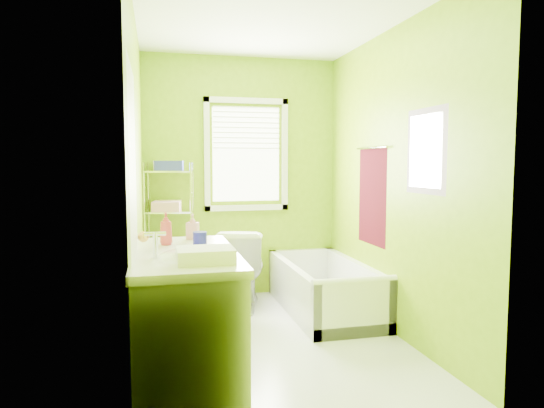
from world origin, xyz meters
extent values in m
plane|color=silver|center=(0.00, 0.00, 0.00)|extent=(2.90, 2.90, 0.00)
cube|color=#729907|center=(0.00, 1.45, 1.30)|extent=(2.10, 0.04, 2.60)
cube|color=#729907|center=(0.00, -1.45, 1.30)|extent=(2.10, 0.04, 2.60)
cube|color=#729907|center=(-1.05, 0.00, 1.30)|extent=(0.04, 2.90, 2.60)
cube|color=#729907|center=(1.05, 0.00, 1.30)|extent=(0.04, 2.90, 2.60)
cube|color=white|center=(0.00, 0.00, 2.60)|extent=(2.10, 2.90, 0.04)
cube|color=white|center=(0.05, 1.44, 1.55)|extent=(0.74, 0.01, 1.01)
cube|color=white|center=(0.05, 1.42, 0.97)|extent=(0.92, 0.05, 0.06)
cube|color=white|center=(0.05, 1.42, 2.13)|extent=(0.92, 0.05, 0.06)
cube|color=white|center=(-0.38, 1.42, 1.55)|extent=(0.06, 0.05, 1.22)
cube|color=white|center=(0.48, 1.42, 1.55)|extent=(0.06, 0.05, 1.22)
cube|color=white|center=(0.05, 1.42, 1.84)|extent=(0.72, 0.02, 0.50)
cube|color=white|center=(-1.04, -1.00, 1.00)|extent=(0.02, 0.80, 2.00)
sphere|color=gold|center=(-1.00, -0.67, 1.00)|extent=(0.07, 0.07, 0.07)
cube|color=#440710|center=(1.04, 0.35, 1.15)|extent=(0.02, 0.58, 0.90)
cylinder|color=silver|center=(1.02, 0.35, 1.60)|extent=(0.02, 0.62, 0.02)
cube|color=#CC5972|center=(1.04, -0.55, 1.55)|extent=(0.02, 0.54, 0.64)
cube|color=white|center=(1.03, -0.55, 1.55)|extent=(0.01, 0.44, 0.54)
cube|color=white|center=(0.68, 0.65, 0.05)|extent=(0.74, 1.60, 0.11)
cube|color=white|center=(0.34, 0.65, 0.24)|extent=(0.07, 1.60, 0.48)
cube|color=white|center=(1.01, 0.65, 0.24)|extent=(0.07, 1.60, 0.48)
cube|color=white|center=(0.68, -0.11, 0.24)|extent=(0.74, 0.07, 0.48)
cube|color=white|center=(0.68, 1.41, 0.24)|extent=(0.74, 0.07, 0.48)
cylinder|color=white|center=(0.68, -0.11, 0.48)|extent=(0.74, 0.07, 0.07)
cylinder|color=blue|center=(0.68, 0.11, 0.14)|extent=(0.35, 0.35, 0.06)
cylinder|color=yellow|center=(0.68, 0.11, 0.19)|extent=(0.33, 0.33, 0.05)
cube|color=blue|center=(0.63, 0.23, 0.25)|extent=(0.25, 0.13, 0.23)
imported|color=white|center=(-0.08, 0.99, 0.40)|extent=(0.66, 0.89, 0.81)
cube|color=silver|center=(-0.75, -0.80, 0.43)|extent=(0.60, 1.20, 0.87)
cube|color=silver|center=(-0.75, -0.80, 0.89)|extent=(0.63, 1.23, 0.05)
ellipsoid|color=white|center=(-0.73, -0.97, 0.89)|extent=(0.41, 0.54, 0.14)
cylinder|color=silver|center=(-0.93, -0.97, 0.99)|extent=(0.03, 0.03, 0.16)
cylinder|color=silver|center=(-0.93, -0.97, 1.06)|extent=(0.12, 0.02, 0.02)
imported|color=#C53A43|center=(-0.86, -0.53, 1.03)|extent=(0.09, 0.09, 0.22)
imported|color=pink|center=(-0.67, -0.32, 1.01)|extent=(0.10, 0.10, 0.18)
cylinder|color=#19189E|center=(-0.65, -0.67, 0.97)|extent=(0.09, 0.09, 0.10)
cube|color=white|center=(-0.66, -1.15, 0.96)|extent=(0.31, 0.24, 0.08)
cylinder|color=silver|center=(-1.04, 1.17, 0.73)|extent=(0.02, 0.02, 1.46)
cylinder|color=silver|center=(-1.00, 1.45, 0.73)|extent=(0.02, 0.02, 1.46)
cylinder|color=silver|center=(-0.58, 1.11, 0.73)|extent=(0.02, 0.02, 1.46)
cylinder|color=silver|center=(-0.54, 1.39, 0.73)|extent=(0.02, 0.02, 1.46)
cube|color=silver|center=(-0.79, 1.28, 0.14)|extent=(0.52, 0.36, 0.02)
cube|color=silver|center=(-0.79, 1.28, 0.55)|extent=(0.52, 0.36, 0.02)
cube|color=silver|center=(-0.79, 1.28, 0.96)|extent=(0.52, 0.36, 0.02)
cube|color=silver|center=(-0.79, 1.28, 1.37)|extent=(0.52, 0.36, 0.02)
cube|color=#2C36A1|center=(-0.78, 1.19, 1.43)|extent=(0.30, 0.22, 0.10)
cube|color=white|center=(-0.79, 1.39, 1.43)|extent=(0.30, 0.22, 0.10)
cube|color=#D18EA3|center=(-0.82, 1.19, 1.02)|extent=(0.30, 0.22, 0.10)
cube|color=#F3DB94|center=(-0.80, 1.39, 1.02)|extent=(0.30, 0.22, 0.10)
cube|color=white|center=(-0.81, 1.21, 0.61)|extent=(0.30, 0.22, 0.10)
cube|color=#D18EA3|center=(-0.77, 1.40, 0.61)|extent=(0.30, 0.22, 0.10)
cube|color=#D18EA3|center=(-0.55, 1.25, 0.29)|extent=(0.06, 0.26, 0.46)
camera|label=1|loc=(-0.91, -3.79, 1.47)|focal=32.00mm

